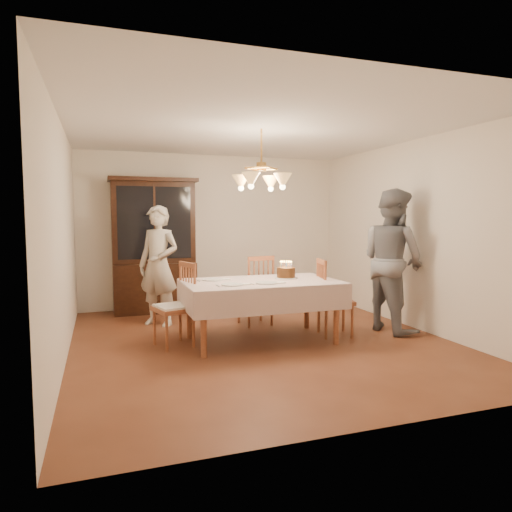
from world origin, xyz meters
name	(u,v)px	position (x,y,z in m)	size (l,w,h in m)	color
ground	(261,341)	(0.00, 0.00, 0.00)	(5.00, 5.00, 0.00)	#5E2D1A
room_shell	(261,214)	(0.00, 0.00, 1.58)	(5.00, 5.00, 5.00)	white
dining_table	(261,287)	(0.00, 0.00, 0.68)	(1.90, 1.10, 0.76)	brown
china_hutch	(154,248)	(-1.05, 2.25, 1.04)	(1.38, 0.54, 2.16)	black
chair_far_side	(255,294)	(0.22, 0.85, 0.44)	(0.49, 0.48, 1.00)	brown
chair_left_end	(174,309)	(-1.06, 0.14, 0.45)	(0.53, 0.54, 1.00)	brown
chair_right_end	(334,302)	(0.99, -0.05, 0.44)	(0.50, 0.52, 1.00)	brown
elderly_woman	(159,266)	(-1.09, 1.29, 0.85)	(0.62, 0.41, 1.71)	beige
adult_in_grey	(392,260)	(1.86, -0.05, 0.96)	(0.93, 0.73, 1.92)	slate
birthday_cake	(286,273)	(0.38, 0.11, 0.83)	(0.30, 0.30, 0.22)	white
place_setting_near_left	(233,285)	(-0.43, -0.23, 0.77)	(0.40, 0.25, 0.02)	white
place_setting_near_right	(268,283)	(0.00, -0.23, 0.77)	(0.41, 0.26, 0.02)	white
place_setting_far_left	(213,280)	(-0.55, 0.25, 0.77)	(0.41, 0.27, 0.02)	white
chandelier	(261,181)	(0.00, 0.00, 1.98)	(0.62, 0.62, 0.73)	#BF8C3F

